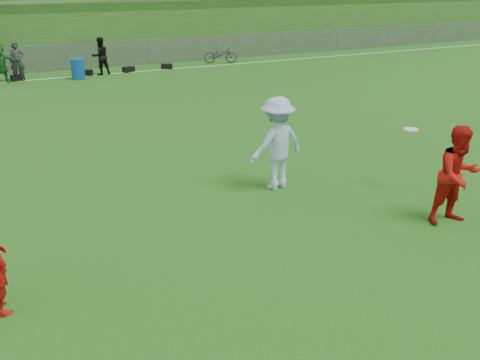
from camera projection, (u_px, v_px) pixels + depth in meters
ground at (277, 238)px, 9.48m from camera, size 120.00×120.00×0.00m
sideline_far at (78, 76)px, 24.47m from camera, size 60.00×0.10×0.01m
fence at (68, 57)px, 25.90m from camera, size 58.00×0.06×1.30m
berm at (36, 22)px, 34.75m from camera, size 120.00×18.00×3.00m
spectator_row at (6, 62)px, 22.94m from camera, size 8.29×0.82×1.69m
gear_bags at (102, 71)px, 25.00m from camera, size 7.50×0.50×0.26m
player_red_center at (458, 175)px, 9.80m from camera, size 0.99×0.81×1.87m
player_blue at (277, 144)px, 11.40m from camera, size 1.38×0.90×2.01m
frisbee at (411, 129)px, 11.25m from camera, size 0.31×0.31×0.03m
recycling_bin at (78, 69)px, 23.73m from camera, size 0.62×0.62×0.90m
bicycle at (220, 54)px, 27.99m from camera, size 1.79×1.30×0.90m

